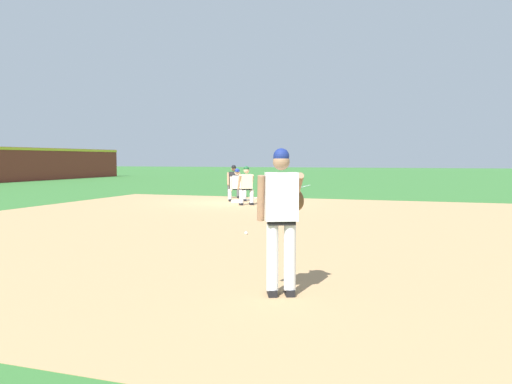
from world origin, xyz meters
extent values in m
plane|color=#336B2D|center=(0.00, 0.00, 0.00)|extent=(160.00, 160.00, 0.00)
cube|color=tan|center=(-6.26, -2.64, 0.00)|extent=(18.00, 18.00, 0.01)
cube|color=white|center=(6.79, 0.00, 0.01)|extent=(13.57, 0.10, 0.00)
cube|color=white|center=(0.00, 0.00, 0.04)|extent=(0.38, 0.38, 0.09)
sphere|color=white|center=(-7.86, -3.15, 0.04)|extent=(0.07, 0.07, 0.07)
cube|color=black|center=(-12.52, -5.16, 0.04)|extent=(0.28, 0.20, 0.09)
cylinder|color=white|center=(-12.55, -5.17, 0.50)|extent=(0.15, 0.15, 0.84)
cube|color=black|center=(-12.43, -5.36, 0.04)|extent=(0.28, 0.20, 0.09)
cylinder|color=white|center=(-12.47, -5.37, 0.50)|extent=(0.15, 0.15, 0.84)
cube|color=black|center=(-12.51, -5.27, 0.94)|extent=(0.32, 0.39, 0.06)
cube|color=white|center=(-12.51, -5.27, 1.26)|extent=(0.38, 0.46, 0.60)
sphere|color=#9E7051|center=(-12.49, -5.26, 1.69)|extent=(0.21, 0.21, 0.21)
sphere|color=navy|center=(-12.49, -5.26, 1.76)|extent=(0.20, 0.20, 0.20)
cube|color=navy|center=(-12.41, -5.23, 1.74)|extent=(0.17, 0.20, 0.02)
cylinder|color=#9E7051|center=(-12.54, -5.01, 1.23)|extent=(0.21, 0.16, 0.59)
cylinder|color=#9E7051|center=(-12.14, -5.39, 1.35)|extent=(0.52, 0.29, 0.41)
ellipsoid|color=brown|center=(-12.06, -5.36, 1.19)|extent=(0.35, 0.30, 0.34)
cube|color=black|center=(0.56, -0.10, 0.04)|extent=(0.28, 0.20, 0.09)
cylinder|color=white|center=(0.60, -0.08, 0.28)|extent=(0.15, 0.15, 0.40)
cube|color=black|center=(0.33, 0.45, 0.04)|extent=(0.28, 0.20, 0.09)
cylinder|color=white|center=(0.37, 0.47, 0.28)|extent=(0.15, 0.15, 0.40)
cube|color=black|center=(0.48, 0.19, 0.50)|extent=(0.32, 0.39, 0.06)
cube|color=white|center=(0.48, 0.19, 0.78)|extent=(0.38, 0.46, 0.52)
sphere|color=#DBB28E|center=(0.47, 0.19, 1.17)|extent=(0.21, 0.21, 0.21)
sphere|color=navy|center=(0.47, 0.19, 1.24)|extent=(0.20, 0.20, 0.20)
cube|color=navy|center=(0.38, 0.15, 1.22)|extent=(0.17, 0.20, 0.02)
cylinder|color=#DBB28E|center=(0.20, -0.20, 0.92)|extent=(0.57, 0.31, 0.24)
cylinder|color=#DBB28E|center=(0.30, 0.39, 0.72)|extent=(0.25, 0.17, 0.58)
ellipsoid|color=brown|center=(0.00, -0.28, 0.85)|extent=(0.28, 0.27, 0.35)
cube|color=black|center=(-1.13, -0.57, 0.04)|extent=(0.28, 0.24, 0.09)
cylinder|color=white|center=(-1.16, -0.59, 0.33)|extent=(0.15, 0.15, 0.50)
cube|color=black|center=(-0.90, -0.89, 0.04)|extent=(0.28, 0.24, 0.09)
cylinder|color=white|center=(-0.93, -0.92, 0.33)|extent=(0.15, 0.15, 0.50)
cube|color=black|center=(-1.04, -0.75, 0.60)|extent=(0.36, 0.39, 0.06)
cube|color=beige|center=(-1.04, -0.75, 0.89)|extent=(0.43, 0.46, 0.54)
sphere|color=tan|center=(-1.03, -0.74, 1.29)|extent=(0.21, 0.21, 0.21)
sphere|color=#194C28|center=(-1.03, -0.74, 1.36)|extent=(0.20, 0.20, 0.20)
cube|color=#194C28|center=(-0.96, -0.69, 1.34)|extent=(0.19, 0.20, 0.02)
cylinder|color=tan|center=(-1.07, -0.47, 0.86)|extent=(0.32, 0.26, 0.56)
cylinder|color=tan|center=(-0.78, -0.87, 0.86)|extent=(0.32, 0.26, 0.56)
cube|color=black|center=(1.98, 0.70, 0.04)|extent=(0.28, 0.20, 0.09)
cylinder|color=#515154|center=(2.02, 0.72, 0.33)|extent=(0.15, 0.15, 0.50)
cube|color=black|center=(1.83, 1.07, 0.04)|extent=(0.28, 0.20, 0.09)
cylinder|color=#515154|center=(1.86, 1.09, 0.33)|extent=(0.15, 0.15, 0.50)
cube|color=black|center=(1.94, 0.90, 0.60)|extent=(0.32, 0.39, 0.06)
cube|color=#232326|center=(1.94, 0.90, 0.89)|extent=(0.38, 0.46, 0.54)
sphere|color=#9E7051|center=(1.92, 0.89, 1.29)|extent=(0.21, 0.21, 0.21)
sphere|color=black|center=(1.92, 0.89, 1.36)|extent=(0.20, 0.20, 0.20)
cube|color=black|center=(1.84, 0.86, 1.34)|extent=(0.17, 0.20, 0.02)
cylinder|color=#9E7051|center=(1.91, 0.61, 0.86)|extent=(0.34, 0.21, 0.56)
cylinder|color=#9E7051|center=(1.71, 1.07, 0.86)|extent=(0.34, 0.21, 0.56)
camera|label=1|loc=(-18.47, -6.92, 1.73)|focal=35.00mm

